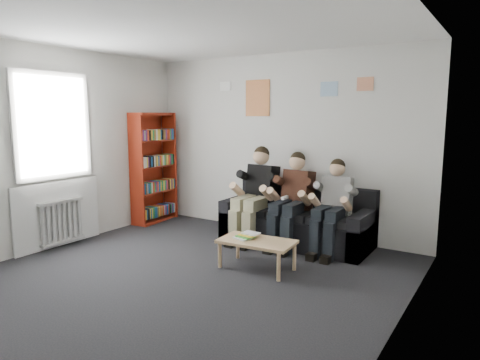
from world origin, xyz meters
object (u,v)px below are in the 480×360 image
(person_middle, at_px, (291,201))
(bookshelf, at_px, (154,168))
(coffee_table, at_px, (257,244))
(sofa, at_px, (297,223))
(person_left, at_px, (255,195))
(person_right, at_px, (332,207))

(person_middle, bearing_deg, bookshelf, -173.46)
(coffee_table, height_order, person_middle, person_middle)
(sofa, relative_size, coffee_table, 2.37)
(person_left, bearing_deg, person_right, 6.87)
(person_left, xyz_separation_m, person_middle, (0.58, 0.00, -0.02))
(coffee_table, relative_size, person_left, 0.65)
(coffee_table, bearing_deg, sofa, 92.73)
(bookshelf, distance_m, coffee_table, 2.89)
(sofa, distance_m, person_middle, 0.40)
(bookshelf, height_order, person_left, bookshelf)
(bookshelf, relative_size, coffee_table, 2.10)
(person_right, bearing_deg, sofa, 158.36)
(sofa, relative_size, person_right, 1.68)
(sofa, bearing_deg, person_right, -18.31)
(coffee_table, distance_m, person_right, 1.19)
(sofa, bearing_deg, person_left, -161.11)
(bookshelf, distance_m, person_middle, 2.58)
(bookshelf, xyz_separation_m, person_left, (1.99, -0.03, -0.26))
(bookshelf, xyz_separation_m, coffee_table, (2.62, -1.04, -0.61))
(coffee_table, relative_size, person_right, 0.71)
(sofa, distance_m, person_right, 0.69)
(coffee_table, height_order, person_left, person_left)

